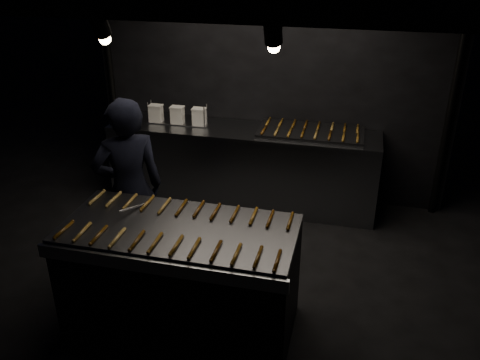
# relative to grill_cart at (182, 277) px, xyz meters

# --- Properties ---
(ground) EXTENTS (80.00, 80.00, 0.00)m
(ground) POSITION_rel_grill_cart_xyz_m (0.21, 0.97, -0.45)
(ground) COLOR black
(stall_structure) EXTENTS (4.30, 3.30, 2.62)m
(stall_structure) POSITION_rel_grill_cart_xyz_m (0.21, 1.34, 1.75)
(stall_structure) COLOR black
(stall_structure) RESTS_ON ground
(grill_cart) EXTENTS (1.77, 0.84, 0.90)m
(grill_cart) POSITION_rel_grill_cart_xyz_m (0.00, 0.00, 0.00)
(grill_cart) COLOR black
(grill_cart) RESTS_ON ground
(sausages_main) EXTENTS (1.60, 0.79, 0.03)m
(sausages_main) POSITION_rel_grill_cart_xyz_m (0.00, 0.00, 0.46)
(sausages_main) COLOR olive
(sausages_main) RESTS_ON grill_cart
(tongs) EXTENTS (0.18, 0.41, 0.02)m
(tongs) POSITION_rel_grill_cart_xyz_m (-0.40, 0.20, 0.46)
(tongs) COLOR gray
(tongs) RESTS_ON grill_cart
(back_counter) EXTENTS (3.00, 0.62, 0.90)m
(back_counter) POSITION_rel_grill_cart_xyz_m (-0.02, 2.12, -0.00)
(back_counter) COLOR gray
(back_counter) RESTS_ON ground
(tray_rack) EXTENTS (0.70, 0.14, 0.24)m
(tray_rack) POSITION_rel_grill_cart_xyz_m (-0.77, 2.12, 0.55)
(tray_rack) COLOR #99999E
(tray_rack) RESTS_ON back_counter
(second_grill) EXTENTS (1.11, 0.55, 0.05)m
(second_grill) POSITION_rel_grill_cart_xyz_m (0.73, 2.12, 0.47)
(second_grill) COLOR #3D3D3F
(second_grill) RESTS_ON back_counter
(sausages_back) EXTENTS (0.97, 0.54, 0.03)m
(sausages_back) POSITION_rel_grill_cart_xyz_m (0.73, 2.12, 0.51)
(sausages_back) COLOR brown
(sausages_back) RESTS_ON second_grill
(vendor) EXTENTS (0.72, 0.68, 1.66)m
(vendor) POSITION_rel_grill_cart_xyz_m (-0.67, 0.59, 0.38)
(vendor) COLOR black
(vendor) RESTS_ON ground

